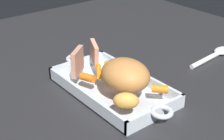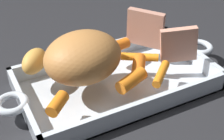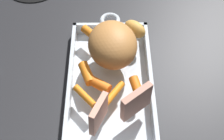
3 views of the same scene
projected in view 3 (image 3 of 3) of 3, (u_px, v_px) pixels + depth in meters
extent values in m
plane|color=#232326|center=(110.00, 86.00, 0.74)|extent=(1.64, 1.64, 0.00)
cube|color=silver|center=(110.00, 85.00, 0.74)|extent=(0.36, 0.20, 0.01)
cube|color=silver|center=(70.00, 81.00, 0.72)|extent=(0.36, 0.01, 0.04)
cube|color=silver|center=(150.00, 81.00, 0.72)|extent=(0.36, 0.01, 0.04)
cube|color=silver|center=(110.00, 29.00, 0.83)|extent=(0.01, 0.20, 0.04)
torus|color=silver|center=(110.00, 20.00, 0.83)|extent=(0.06, 0.06, 0.01)
ellipsoid|color=#BA793D|center=(113.00, 44.00, 0.71)|extent=(0.15, 0.13, 0.08)
cube|color=tan|center=(99.00, 114.00, 0.61)|extent=(0.07, 0.04, 0.07)
cube|color=tan|center=(136.00, 102.00, 0.62)|extent=(0.06, 0.07, 0.08)
cylinder|color=orange|center=(85.00, 96.00, 0.66)|extent=(0.06, 0.06, 0.02)
cylinder|color=orange|center=(87.00, 74.00, 0.70)|extent=(0.06, 0.04, 0.02)
cylinder|color=orange|center=(114.00, 94.00, 0.67)|extent=(0.07, 0.05, 0.02)
cylinder|color=orange|center=(89.00, 32.00, 0.78)|extent=(0.05, 0.05, 0.02)
cylinder|color=orange|center=(136.00, 86.00, 0.68)|extent=(0.05, 0.03, 0.03)
cylinder|color=orange|center=(99.00, 84.00, 0.68)|extent=(0.05, 0.06, 0.03)
ellipsoid|color=gold|center=(135.00, 29.00, 0.77)|extent=(0.07, 0.07, 0.04)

